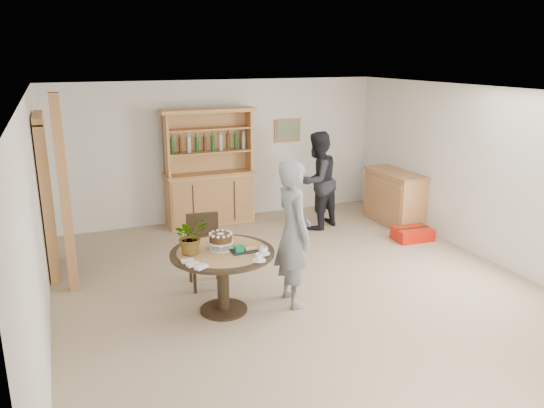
{
  "coord_description": "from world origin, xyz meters",
  "views": [
    {
      "loc": [
        -2.72,
        -5.58,
        2.94
      ],
      "look_at": [
        -0.21,
        0.55,
        1.05
      ],
      "focal_mm": 35.0,
      "sensor_mm": 36.0,
      "label": 1
    }
  ],
  "objects": [
    {
      "name": "napkins",
      "position": [
        -1.5,
        -0.41,
        0.77
      ],
      "size": [
        0.24,
        0.33,
        0.03
      ],
      "color": "white",
      "rests_on": "dining_table"
    },
    {
      "name": "room_shell",
      "position": [
        0.0,
        0.01,
        1.74
      ],
      "size": [
        6.04,
        7.04,
        2.52
      ],
      "color": "white",
      "rests_on": "ground"
    },
    {
      "name": "coffee_cup_b",
      "position": [
        -0.81,
        -0.55,
        0.79
      ],
      "size": [
        0.15,
        0.15,
        0.08
      ],
      "color": "white",
      "rests_on": "dining_table"
    },
    {
      "name": "dining_table",
      "position": [
        -1.09,
        -0.1,
        0.6
      ],
      "size": [
        1.2,
        1.2,
        0.76
      ],
      "color": "black",
      "rests_on": "ground"
    },
    {
      "name": "hutch",
      "position": [
        -0.3,
        3.24,
        0.69
      ],
      "size": [
        1.62,
        0.54,
        2.04
      ],
      "color": "tan",
      "rests_on": "ground"
    },
    {
      "name": "birthday_cake",
      "position": [
        -1.09,
        -0.05,
        0.88
      ],
      "size": [
        0.3,
        0.3,
        0.2
      ],
      "color": "white",
      "rests_on": "dining_table"
    },
    {
      "name": "gift_tray",
      "position": [
        -0.88,
        -0.22,
        0.79
      ],
      "size": [
        0.3,
        0.2,
        0.08
      ],
      "color": "black",
      "rests_on": "dining_table"
    },
    {
      "name": "dining_chair",
      "position": [
        -1.08,
        0.73,
        0.54
      ],
      "size": [
        0.46,
        0.46,
        0.95
      ],
      "rotation": [
        0.0,
        0.0,
        -0.1
      ],
      "color": "black",
      "rests_on": "ground"
    },
    {
      "name": "sideboard",
      "position": [
        2.74,
        2.0,
        0.47
      ],
      "size": [
        0.54,
        1.26,
        0.94
      ],
      "color": "tan",
      "rests_on": "ground"
    },
    {
      "name": "pine_post",
      "position": [
        -2.7,
        1.2,
        1.25
      ],
      "size": [
        0.12,
        0.12,
        2.5
      ],
      "primitive_type": "cube",
      "color": "tan",
      "rests_on": "ground"
    },
    {
      "name": "teen_boy",
      "position": [
        -0.24,
        -0.2,
        0.89
      ],
      "size": [
        0.45,
        0.67,
        1.79
      ],
      "primitive_type": "imported",
      "rotation": [
        0.0,
        0.0,
        1.53
      ],
      "color": "slate",
      "rests_on": "ground"
    },
    {
      "name": "adult_person",
      "position": [
        1.34,
        2.28,
        0.84
      ],
      "size": [
        1.02,
        0.93,
        1.68
      ],
      "primitive_type": "imported",
      "rotation": [
        0.0,
        0.0,
        3.6
      ],
      "color": "black",
      "rests_on": "ground"
    },
    {
      "name": "flower_vase",
      "position": [
        -1.44,
        -0.05,
        0.97
      ],
      "size": [
        0.47,
        0.44,
        0.42
      ],
      "primitive_type": "imported",
      "rotation": [
        0.0,
        0.0,
        0.35
      ],
      "color": "#3F7233",
      "rests_on": "dining_table"
    },
    {
      "name": "doorway",
      "position": [
        -2.93,
        2.0,
        1.11
      ],
      "size": [
        0.13,
        1.1,
        2.18
      ],
      "color": "black",
      "rests_on": "ground"
    },
    {
      "name": "red_suitcase",
      "position": [
        2.5,
        1.11,
        0.1
      ],
      "size": [
        0.62,
        0.43,
        0.21
      ],
      "rotation": [
        0.0,
        0.0,
        -0.06
      ],
      "color": "red",
      "rests_on": "ground"
    },
    {
      "name": "coffee_cup_a",
      "position": [
        -0.69,
        -0.38,
        0.8
      ],
      "size": [
        0.15,
        0.15,
        0.09
      ],
      "color": "white",
      "rests_on": "dining_table"
    },
    {
      "name": "ground",
      "position": [
        0.0,
        0.0,
        0.0
      ],
      "size": [
        7.0,
        7.0,
        0.0
      ],
      "primitive_type": "plane",
      "color": "tan",
      "rests_on": "ground"
    }
  ]
}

